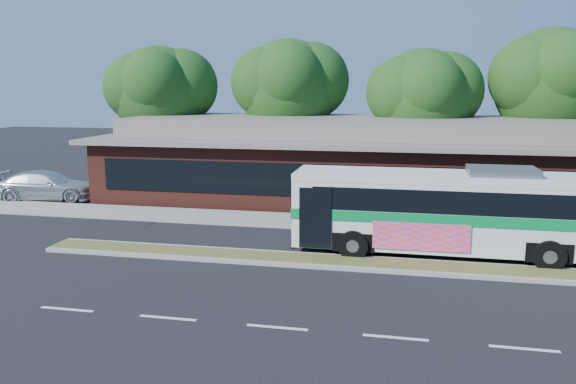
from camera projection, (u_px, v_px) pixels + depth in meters
name	position (u px, v px, depth m)	size (l,w,h in m)	color
ground	(398.00, 273.00, 18.67)	(120.00, 120.00, 0.00)	black
median_strip	(398.00, 265.00, 19.23)	(26.00, 1.10, 0.15)	#4B5223
sidewalk	(399.00, 226.00, 24.82)	(44.00, 2.60, 0.12)	gray
parking_lot	(77.00, 196.00, 31.84)	(14.00, 12.00, 0.01)	black
plaza_building	(402.00, 161.00, 30.78)	(33.20, 11.20, 4.45)	#5B251C
tree_bg_a	(167.00, 91.00, 35.03)	(6.47, 5.80, 8.63)	black
tree_bg_b	(295.00, 86.00, 34.37)	(6.69, 6.00, 9.00)	black
tree_bg_c	(429.00, 96.00, 31.94)	(6.24, 5.60, 8.26)	black
tree_bg_d	(559.00, 81.00, 31.37)	(6.91, 6.20, 9.37)	black
transit_bus	(459.00, 207.00, 20.27)	(11.82, 2.81, 3.31)	silver
sedan	(47.00, 186.00, 30.66)	(2.22, 5.47, 1.59)	silver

